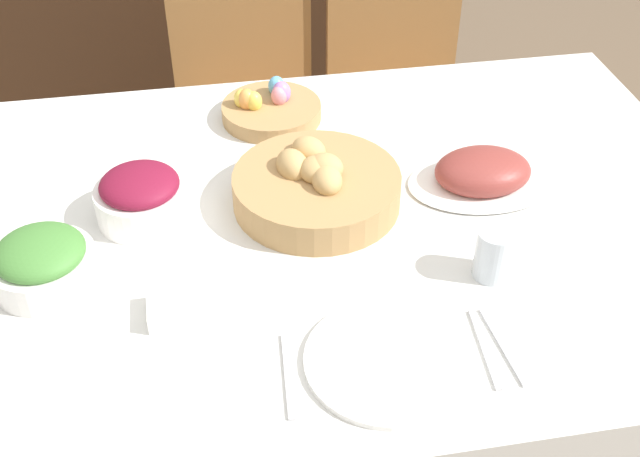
% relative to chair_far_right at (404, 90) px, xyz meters
% --- Properties ---
extents(dining_table, '(1.65, 1.10, 0.76)m').
position_rel_chair_far_right_xyz_m(dining_table, '(-0.44, -0.91, -0.11)').
color(dining_table, silver).
rests_on(dining_table, ground).
extents(chair_far_right, '(0.45, 0.45, 0.90)m').
position_rel_chair_far_right_xyz_m(chair_far_right, '(0.00, 0.00, 0.00)').
color(chair_far_right, olive).
rests_on(chair_far_right, ground).
extents(chair_far_center, '(0.45, 0.45, 0.90)m').
position_rel_chair_far_right_xyz_m(chair_far_center, '(-0.46, 0.00, 0.00)').
color(chair_far_center, olive).
rests_on(chair_far_center, ground).
extents(bread_basket, '(0.32, 0.32, 0.11)m').
position_rel_chair_far_right_xyz_m(bread_basket, '(-0.42, -0.87, 0.31)').
color(bread_basket, '#AD8451').
rests_on(bread_basket, dining_table).
extents(egg_basket, '(0.22, 0.22, 0.08)m').
position_rel_chair_far_right_xyz_m(egg_basket, '(-0.46, -0.54, 0.29)').
color(egg_basket, '#AD8451').
rests_on(egg_basket, dining_table).
extents(ham_platter, '(0.29, 0.21, 0.08)m').
position_rel_chair_far_right_xyz_m(ham_platter, '(-0.09, -0.86, 0.30)').
color(ham_platter, white).
rests_on(ham_platter, dining_table).
extents(green_salad_bowl, '(0.18, 0.18, 0.09)m').
position_rel_chair_far_right_xyz_m(green_salad_bowl, '(-0.91, -1.01, 0.31)').
color(green_salad_bowl, white).
rests_on(green_salad_bowl, dining_table).
extents(beet_salad_bowl, '(0.17, 0.17, 0.10)m').
position_rel_chair_far_right_xyz_m(beet_salad_bowl, '(-0.74, -0.86, 0.32)').
color(beet_salad_bowl, white).
rests_on(beet_salad_bowl, dining_table).
extents(dinner_plate, '(0.26, 0.26, 0.01)m').
position_rel_chair_far_right_xyz_m(dinner_plate, '(-0.38, -1.29, 0.27)').
color(dinner_plate, white).
rests_on(dinner_plate, dining_table).
extents(fork, '(0.02, 0.17, 0.00)m').
position_rel_chair_far_right_xyz_m(fork, '(-0.53, -1.29, 0.27)').
color(fork, silver).
rests_on(fork, dining_table).
extents(knife, '(0.02, 0.17, 0.00)m').
position_rel_chair_far_right_xyz_m(knife, '(-0.22, -1.29, 0.27)').
color(knife, silver).
rests_on(knife, dining_table).
extents(spoon, '(0.02, 0.17, 0.00)m').
position_rel_chair_far_right_xyz_m(spoon, '(-0.19, -1.29, 0.27)').
color(spoon, silver).
rests_on(spoon, dining_table).
extents(drinking_cup, '(0.07, 0.07, 0.09)m').
position_rel_chair_far_right_xyz_m(drinking_cup, '(-0.16, -1.12, 0.32)').
color(drinking_cup, silver).
rests_on(drinking_cup, dining_table).
extents(butter_dish, '(0.12, 0.08, 0.03)m').
position_rel_chair_far_right_xyz_m(butter_dish, '(-0.68, -1.13, 0.29)').
color(butter_dish, white).
rests_on(butter_dish, dining_table).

